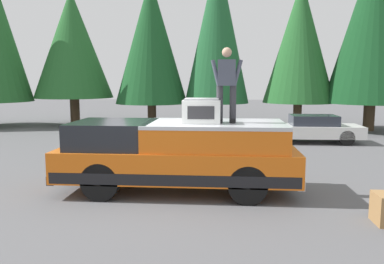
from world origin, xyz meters
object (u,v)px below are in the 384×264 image
(pickup_truck, at_px, (178,155))
(parked_car_white, at_px, (311,129))
(compressor_unit, at_px, (202,111))
(person_on_truck_bed, at_px, (226,83))

(pickup_truck, distance_m, parked_car_white, 9.07)
(compressor_unit, height_order, person_on_truck_bed, person_on_truck_bed)
(person_on_truck_bed, xyz_separation_m, parked_car_white, (7.76, -3.65, -1.97))
(compressor_unit, distance_m, parked_car_white, 9.04)
(compressor_unit, xyz_separation_m, person_on_truck_bed, (0.13, -0.55, 0.62))
(pickup_truck, height_order, parked_car_white, pickup_truck)
(pickup_truck, xyz_separation_m, person_on_truck_bed, (-0.05, -1.12, 1.68))
(person_on_truck_bed, relative_size, parked_car_white, 0.41)
(pickup_truck, xyz_separation_m, parked_car_white, (7.71, -4.77, -0.29))
(pickup_truck, distance_m, person_on_truck_bed, 2.02)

